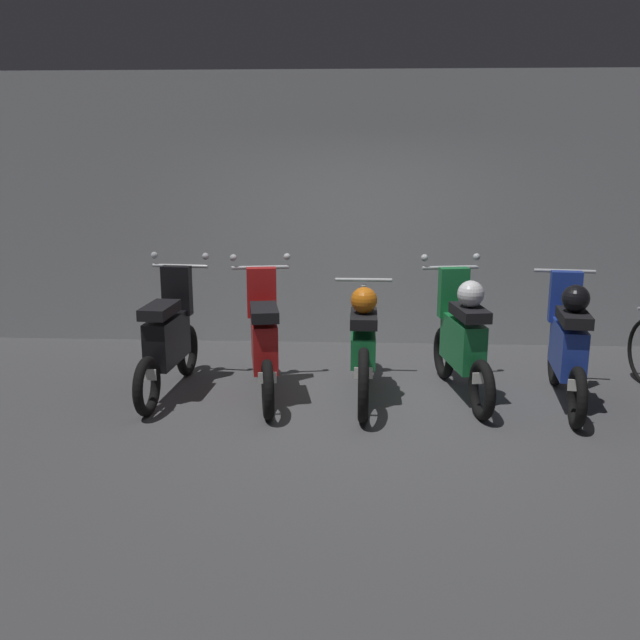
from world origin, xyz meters
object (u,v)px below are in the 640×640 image
motorbike_slot_4 (568,344)px  motorbike_slot_0 (169,339)px  motorbike_slot_2 (363,342)px  motorbike_slot_3 (462,338)px  motorbike_slot_1 (264,341)px

motorbike_slot_4 → motorbike_slot_0: bearing=178.2°
motorbike_slot_2 → motorbike_slot_3: bearing=2.1°
motorbike_slot_2 → motorbike_slot_1: bearing=-177.4°
motorbike_slot_0 → motorbike_slot_2: size_ratio=0.86×
motorbike_slot_0 → motorbike_slot_1: (0.91, -0.04, 0.00)m
motorbike_slot_2 → motorbike_slot_3: size_ratio=1.17×
motorbike_slot_1 → motorbike_slot_3: bearing=2.3°
motorbike_slot_1 → motorbike_slot_2: (0.93, 0.04, -0.00)m
motorbike_slot_0 → motorbike_slot_4: (3.69, -0.12, 0.04)m
motorbike_slot_4 → motorbike_slot_2: bearing=176.3°
motorbike_slot_0 → motorbike_slot_3: 2.76m
motorbike_slot_2 → motorbike_slot_3: (0.92, 0.03, 0.04)m
motorbike_slot_0 → motorbike_slot_4: motorbike_slot_0 is taller
motorbike_slot_0 → motorbike_slot_3: (2.76, 0.03, 0.04)m
motorbike_slot_1 → motorbike_slot_2: motorbike_slot_1 is taller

